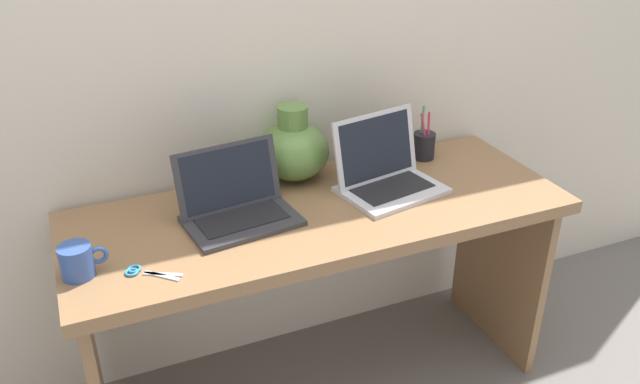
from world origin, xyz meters
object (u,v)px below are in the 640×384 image
(laptop_left, at_px, (235,201))
(coffee_mug, at_px, (77,261))
(pen_cup, at_px, (424,145))
(scissors, at_px, (144,272))
(laptop_right, at_px, (384,170))
(green_vase, at_px, (293,149))

(laptop_left, relative_size, coffee_mug, 2.81)
(coffee_mug, xyz_separation_m, pen_cup, (1.15, 0.27, 0.01))
(laptop_left, bearing_deg, scissors, -148.62)
(pen_cup, bearing_deg, scissors, -162.08)
(laptop_right, distance_m, green_vase, 0.30)
(coffee_mug, distance_m, scissors, 0.16)
(scissors, bearing_deg, coffee_mug, 160.35)
(laptop_left, height_order, scissors, laptop_left)
(laptop_right, relative_size, pen_cup, 1.83)
(coffee_mug, bearing_deg, scissors, -19.65)
(laptop_left, height_order, pen_cup, laptop_left)
(laptop_left, bearing_deg, coffee_mug, -163.92)
(pen_cup, height_order, scissors, pen_cup)
(laptop_right, distance_m, pen_cup, 0.27)
(pen_cup, bearing_deg, laptop_right, -148.17)
(laptop_left, xyz_separation_m, laptop_right, (0.48, 0.00, 0.01))
(coffee_mug, distance_m, pen_cup, 1.18)
(green_vase, bearing_deg, laptop_right, -37.38)
(laptop_right, distance_m, scissors, 0.79)
(laptop_left, relative_size, scissors, 2.46)
(laptop_right, relative_size, scissors, 2.50)
(laptop_right, relative_size, coffee_mug, 2.87)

